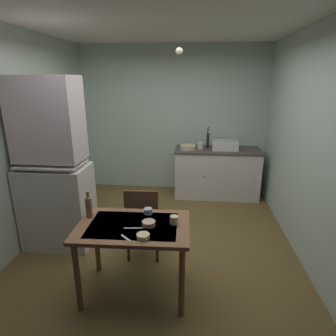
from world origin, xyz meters
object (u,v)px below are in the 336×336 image
dining_table (134,235)px  chair_far_side (143,220)px  sink_basin (225,145)px  serving_bowl_wide (149,223)px  hutch_cabinet (54,172)px  glass_bottle (89,207)px  mixing_bowl_counter (188,147)px  teacup_cream (174,220)px  hand_pump (208,139)px

dining_table → chair_far_side: size_ratio=1.20×
sink_basin → serving_bowl_wide: (-0.94, -2.58, -0.18)m
hutch_cabinet → serving_bowl_wide: 1.52m
hutch_cabinet → glass_bottle: size_ratio=7.62×
mixing_bowl_counter → dining_table: (-0.44, -2.53, -0.28)m
serving_bowl_wide → glass_bottle: size_ratio=0.45×
mixing_bowl_counter → glass_bottle: size_ratio=0.98×
teacup_cream → sink_basin: bearing=74.3°
sink_basin → chair_far_side: size_ratio=0.48×
hand_pump → mixing_bowl_counter: 0.39m
hand_pump → glass_bottle: size_ratio=1.40×
sink_basin → chair_far_side: sink_basin is taller
chair_far_side → serving_bowl_wide: bearing=-73.9°
hutch_cabinet → serving_bowl_wide: (1.29, -0.76, -0.22)m
chair_far_side → serving_bowl_wide: 0.66m
sink_basin → dining_table: 2.82m
hand_pump → chair_far_side: (-0.81, -2.05, -0.56)m
sink_basin → dining_table: sink_basin is taller
hutch_cabinet → hand_pump: 2.69m
teacup_cream → mixing_bowl_counter: bearing=88.7°
dining_table → teacup_cream: bearing=9.0°
hand_pump → glass_bottle: hand_pump is taller
hutch_cabinet → mixing_bowl_counter: (1.59, 1.76, -0.07)m
teacup_cream → glass_bottle: glass_bottle is taller
dining_table → glass_bottle: bearing=166.4°
dining_table → teacup_cream: 0.42m
serving_bowl_wide → glass_bottle: 0.63m
hand_pump → chair_far_side: bearing=-111.5°
sink_basin → mixing_bowl_counter: sink_basin is taller
hand_pump → dining_table: (-0.79, -2.63, -0.41)m
sink_basin → hand_pump: (-0.30, 0.05, 0.09)m
sink_basin → glass_bottle: 2.92m
hand_pump → dining_table: bearing=-106.8°
hutch_cabinet → teacup_cream: bearing=-24.7°
mixing_bowl_counter → teacup_cream: 2.47m
chair_far_side → serving_bowl_wide: size_ratio=7.26×
sink_basin → hand_pump: hand_pump is taller
teacup_cream → glass_bottle: bearing=176.5°
mixing_bowl_counter → chair_far_side: (-0.46, -1.95, -0.43)m
sink_basin → serving_bowl_wide: sink_basin is taller
hutch_cabinet → serving_bowl_wide: size_ratio=16.89×
dining_table → teacup_cream: (0.39, 0.06, 0.15)m
sink_basin → mixing_bowl_counter: size_ratio=1.61×
sink_basin → glass_bottle: (-1.56, -2.47, -0.09)m
sink_basin → chair_far_side: bearing=-118.9°
sink_basin → dining_table: bearing=-112.9°
hutch_cabinet → serving_bowl_wide: bearing=-30.5°
chair_far_side → glass_bottle: size_ratio=3.27×
dining_table → glass_bottle: glass_bottle is taller
mixing_bowl_counter → teacup_cream: mixing_bowl_counter is taller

